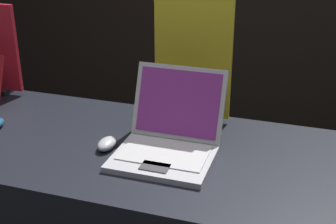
{
  "coord_description": "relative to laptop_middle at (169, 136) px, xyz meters",
  "views": [
    {
      "loc": [
        0.46,
        -1.0,
        1.78
      ],
      "look_at": [
        0.01,
        0.36,
        1.15
      ],
      "focal_mm": 50.0,
      "sensor_mm": 36.0,
      "label": 1
    }
  ],
  "objects": [
    {
      "name": "mouse_middle",
      "position": [
        -0.22,
        -0.04,
        -0.04
      ],
      "size": [
        0.06,
        0.1,
        0.04
      ],
      "color": "#B2B2B7",
      "rests_on": "display_counter"
    },
    {
      "name": "promo_stand_middle",
      "position": [
        -0.0,
        0.29,
        0.17
      ],
      "size": [
        0.3,
        0.07,
        0.48
      ],
      "color": "black",
      "rests_on": "display_counter"
    },
    {
      "name": "laptop_middle",
      "position": [
        0.0,
        0.0,
        0.0
      ],
      "size": [
        0.33,
        0.37,
        0.26
      ],
      "color": "#B7B7BC",
      "rests_on": "display_counter"
    }
  ]
}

